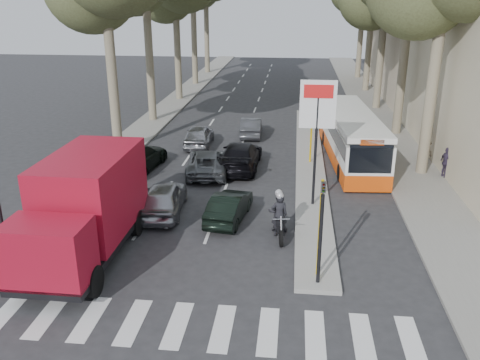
{
  "coord_description": "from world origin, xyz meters",
  "views": [
    {
      "loc": [
        2.3,
        -15.91,
        8.93
      ],
      "look_at": [
        0.15,
        3.79,
        1.6
      ],
      "focal_mm": 38.0,
      "sensor_mm": 36.0,
      "label": 1
    }
  ],
  "objects_px": {
    "dark_hatchback": "(229,207)",
    "city_bus": "(351,135)",
    "red_truck": "(85,207)",
    "motorcycle": "(279,214)",
    "silver_hatchback": "(164,198)"
  },
  "relations": [
    {
      "from": "motorcycle",
      "to": "silver_hatchback",
      "type": "bearing_deg",
      "value": 154.79
    },
    {
      "from": "dark_hatchback",
      "to": "red_truck",
      "type": "relative_size",
      "value": 0.53
    },
    {
      "from": "silver_hatchback",
      "to": "city_bus",
      "type": "bearing_deg",
      "value": -140.35
    },
    {
      "from": "red_truck",
      "to": "motorcycle",
      "type": "height_order",
      "value": "red_truck"
    },
    {
      "from": "motorcycle",
      "to": "red_truck",
      "type": "bearing_deg",
      "value": -167.85
    },
    {
      "from": "silver_hatchback",
      "to": "motorcycle",
      "type": "bearing_deg",
      "value": 158.28
    },
    {
      "from": "dark_hatchback",
      "to": "city_bus",
      "type": "relative_size",
      "value": 0.34
    },
    {
      "from": "city_bus",
      "to": "motorcycle",
      "type": "height_order",
      "value": "city_bus"
    },
    {
      "from": "city_bus",
      "to": "motorcycle",
      "type": "distance_m",
      "value": 10.55
    },
    {
      "from": "dark_hatchback",
      "to": "city_bus",
      "type": "height_order",
      "value": "city_bus"
    },
    {
      "from": "dark_hatchback",
      "to": "city_bus",
      "type": "bearing_deg",
      "value": -115.67
    },
    {
      "from": "red_truck",
      "to": "motorcycle",
      "type": "bearing_deg",
      "value": 20.55
    },
    {
      "from": "silver_hatchback",
      "to": "dark_hatchback",
      "type": "bearing_deg",
      "value": 168.07
    },
    {
      "from": "silver_hatchback",
      "to": "red_truck",
      "type": "xyz_separation_m",
      "value": [
        -1.72,
        -3.98,
        1.22
      ]
    },
    {
      "from": "city_bus",
      "to": "motorcycle",
      "type": "xyz_separation_m",
      "value": [
        -3.66,
        -9.88,
        -0.59
      ]
    }
  ]
}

